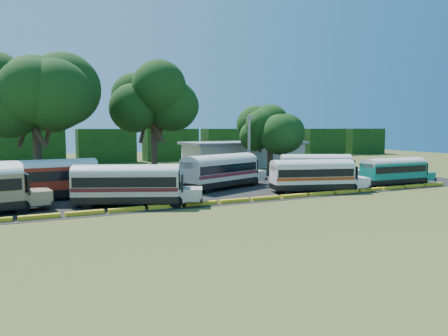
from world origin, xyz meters
name	(u,v)px	position (x,y,z in m)	size (l,w,h in m)	color
ground	(223,206)	(0.00, 0.00, 0.00)	(160.00, 160.00, 0.00)	#3A4818
asphalt_strip	(183,187)	(1.00, 12.00, 0.01)	(64.00, 24.00, 0.02)	black
curb	(218,202)	(0.00, 1.00, 0.15)	(53.70, 0.45, 0.30)	gold
terminal_building	(243,154)	(18.00, 30.00, 2.03)	(19.00, 9.00, 4.00)	beige
treeline_backdrop	(106,146)	(0.00, 48.00, 3.00)	(130.00, 4.00, 6.00)	black
bus_red	(46,177)	(-12.46, 9.10, 2.02)	(10.90, 3.51, 3.52)	black
bus_cream_west	(130,183)	(-6.72, 3.11, 1.88)	(10.29, 6.24, 3.33)	black
bus_cream_east	(222,169)	(4.09, 8.90, 2.00)	(10.96, 6.56, 3.54)	black
bus_white_red	(314,174)	(11.20, 3.03, 1.79)	(9.89, 4.82, 3.16)	black
bus_white_blue	(317,166)	(16.60, 9.45, 1.80)	(9.77, 6.21, 3.18)	black
bus_teal	(395,170)	(21.95, 3.02, 1.72)	(9.14, 2.40, 3.00)	black
tree_west	(35,93)	(-12.76, 16.62, 9.63)	(10.09, 10.09, 13.37)	#34281A
tree_center	(153,98)	(0.56, 20.59, 9.84)	(8.53, 8.53, 13.05)	#34281A
tree_east	(270,124)	(16.79, 20.08, 6.69)	(7.15, 7.15, 9.37)	#34281A
utility_pole	(249,146)	(10.31, 14.36, 4.02)	(1.60, 0.30, 7.81)	gray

